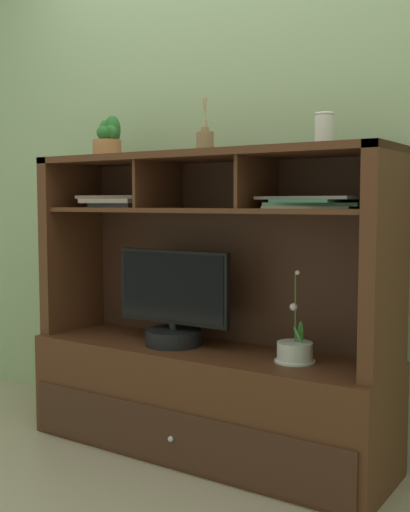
% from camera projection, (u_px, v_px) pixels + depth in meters
% --- Properties ---
extents(floor_plane, '(6.00, 6.00, 0.02)m').
position_uv_depth(floor_plane, '(205.00, 453.00, 2.85)').
color(floor_plane, tan).
rests_on(floor_plane, ground).
extents(back_wall, '(6.00, 0.02, 2.80)m').
position_uv_depth(back_wall, '(237.00, 140.00, 2.96)').
color(back_wall, '#97AD81').
rests_on(back_wall, ground).
extents(media_console, '(1.65, 0.51, 1.32)m').
position_uv_depth(media_console, '(206.00, 364.00, 2.82)').
color(media_console, '#4E2917').
rests_on(media_console, ground).
extents(tv_monitor, '(0.58, 0.25, 0.43)m').
position_uv_depth(tv_monitor, '(173.00, 308.00, 2.85)').
color(tv_monitor, black).
rests_on(tv_monitor, media_console).
extents(potted_orchid, '(0.17, 0.17, 0.37)m').
position_uv_depth(potted_orchid, '(295.00, 351.00, 2.56)').
color(potted_orchid, silver).
rests_on(potted_orchid, media_console).
extents(magazine_stack_left, '(0.44, 0.31, 0.05)m').
position_uv_depth(magazine_stack_left, '(315.00, 202.00, 2.47)').
color(magazine_stack_left, gray).
rests_on(magazine_stack_left, media_console).
extents(magazine_stack_centre, '(0.38, 0.28, 0.06)m').
position_uv_depth(magazine_stack_centre, '(120.00, 201.00, 3.05)').
color(magazine_stack_centre, slate).
rests_on(magazine_stack_centre, media_console).
extents(diffuser_bottle, '(0.08, 0.08, 0.23)m').
position_uv_depth(diffuser_bottle, '(205.00, 141.00, 2.74)').
color(diffuser_bottle, olive).
rests_on(diffuser_bottle, media_console).
extents(potted_succulent, '(0.15, 0.15, 0.20)m').
position_uv_depth(potted_succulent, '(108.00, 140.00, 3.01)').
color(potted_succulent, '#B07143').
rests_on(potted_succulent, media_console).
extents(ceramic_vase, '(0.08, 0.08, 0.13)m').
position_uv_depth(ceramic_vase, '(324.00, 130.00, 2.46)').
color(ceramic_vase, silver).
rests_on(ceramic_vase, media_console).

